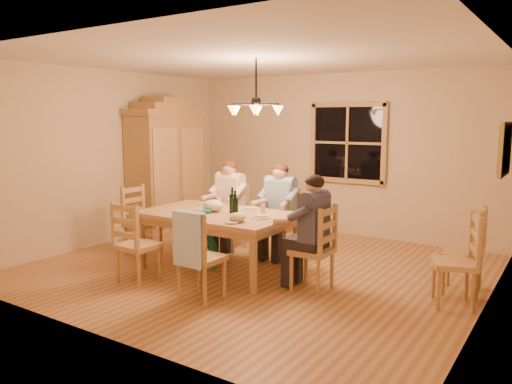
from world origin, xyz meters
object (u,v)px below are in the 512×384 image
Objects in this scene: chandelier at (256,109)px; chair_spare_front at (453,277)px; chair_far_right at (280,237)px; chair_spare_back at (462,267)px; child at (208,240)px; dining_table at (218,220)px; adult_plaid_man at (280,199)px; adult_woman at (230,194)px; wine_bottle_b at (235,204)px; wine_bottle_a at (232,200)px; chair_end_left at (143,234)px; chair_far_left at (230,229)px; chair_end_right at (312,264)px; chair_near_left at (138,258)px; armoire at (166,172)px; chair_near_right at (202,271)px; adult_slate_man at (313,218)px.

chandelier is 3.03m from chair_spare_front.
chair_far_right is 2.45m from chair_spare_back.
dining_table is at bearing 24.87° from child.
adult_plaid_man reaches higher than child.
wine_bottle_b is at bearing 129.20° from adult_woman.
chandelier is at bearing 51.57° from wine_bottle_a.
chair_far_left is at bearing 136.74° from chair_end_left.
chair_end_right is 1.45m from adult_plaid_man.
chair_near_left is 1.27m from chair_end_left.
chair_far_right is at bearing -6.96° from armoire.
chair_end_right is at bearing -34.81° from child.
armoire is 2.32× the size of chair_near_left.
chair_end_right is at bearing 82.91° from chair_spare_front.
chair_end_left is 1.21× the size of child.
chair_spare_back is (2.45, 0.96, -0.62)m from wine_bottle_b.
armoire reaches higher than chair_end_left.
chandelier is 1.87m from chair_far_right.
chair_end_left and chair_spare_back have the same top height.
chair_spare_back reaches higher than child.
chandelier is at bearing -20.36° from armoire.
wine_bottle_a is at bearing 128.20° from chair_far_left.
chair_near_right is at bearing -62.14° from dining_table.
armoire is at bearing 159.64° from chandelier.
chandelier is 0.88× the size of adult_woman.
chair_far_right is at bearing 83.32° from chair_spare_back.
chair_near_left is 1.00× the size of chair_end_left.
chair_near_left is (-0.00, -1.85, 0.00)m from chair_far_left.
chair_end_right is at bearing -19.76° from armoire.
adult_woman is 0.88× the size of chair_spare_front.
chair_end_left is 2.72m from chair_end_right.
chair_far_left is (1.55, -0.30, -0.75)m from armoire.
wine_bottle_b reaches higher than chair_spare_back.
adult_woman is 1.07× the size of child.
chair_far_left is (-0.87, 0.60, -1.77)m from chandelier.
chair_spare_back is (1.47, 0.82, -0.54)m from adult_slate_man.
dining_table is 1.98× the size of chair_near_left.
chandelier is 0.78× the size of chair_far_left.
chair_end_left is at bearing 134.15° from child.
chair_spare_back is (2.45, -0.10, 0.00)m from chair_far_right.
chair_near_left is 3.57m from chair_spare_front.
chair_far_left is (-0.49, 0.93, -0.36)m from dining_table.
adult_plaid_man is (1.74, 0.93, 0.54)m from chair_end_left.
chair_end_left is at bearing 46.74° from chair_far_left.
chair_spare_back is (2.83, 0.82, -0.36)m from dining_table.
armoire is 2.32× the size of chair_near_right.
chair_end_right is at bearing 115.00° from chair_spare_back.
child is at bearing 112.08° from adult_woman.
dining_table is (-0.38, -0.32, -1.41)m from chandelier.
chair_spare_front is (2.45, 0.05, -1.77)m from chandelier.
chair_far_left is at bearing 129.17° from wine_bottle_b.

